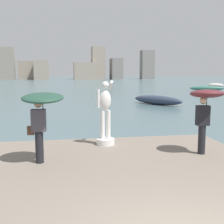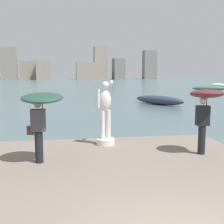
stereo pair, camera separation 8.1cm
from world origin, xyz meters
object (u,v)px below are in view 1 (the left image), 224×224
Objects in this scene: statue_white_figure at (105,119)px; onlooker_right at (206,103)px; boat_far at (207,88)px; onlooker_left at (41,107)px; boat_mid at (216,85)px; boat_rightward at (157,100)px.

statue_white_figure reaches higher than onlooker_right.
boat_far is (21.29, 33.63, -0.90)m from statue_white_figure.
statue_white_figure is 2.72m from onlooker_left.
boat_mid is at bearing 60.64° from onlooker_right.
boat_mid is 0.72× the size of boat_rightward.
onlooker_right is at bearing -119.36° from boat_mid.
onlooker_left is (-2.00, -1.73, 0.65)m from statue_white_figure.
boat_far is (18.49, 35.26, -1.58)m from onlooker_right.
boat_rightward is at bearing 62.36° from onlooker_left.
boat_rightward is (7.05, 15.55, -0.88)m from statue_white_figure.
onlooker_left is at bearing -139.20° from statue_white_figure.
onlooker_left is 0.99× the size of onlooker_right.
statue_white_figure is at bearing -114.38° from boat_rightward.
onlooker_left is at bearing -117.64° from boat_rightward.
onlooker_right reaches higher than boat_mid.
onlooker_right is (4.79, 0.09, 0.03)m from onlooker_left.
onlooker_right is at bearing -30.38° from statue_white_figure.
statue_white_figure is at bearing -122.33° from boat_far.
boat_mid is (28.39, 43.87, -0.90)m from statue_white_figure.
statue_white_figure is 0.42× the size of boat_far.
onlooker_left is at bearing -178.93° from onlooker_right.
boat_mid is at bearing 57.09° from statue_white_figure.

